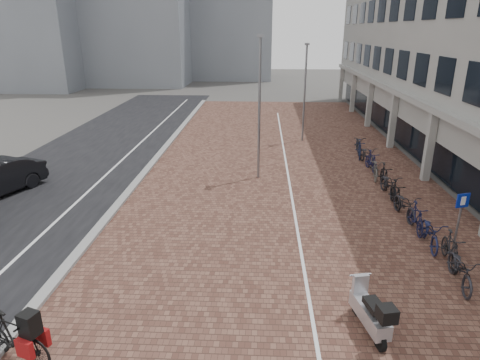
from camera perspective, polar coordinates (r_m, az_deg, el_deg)
ground at (r=12.00m, az=-1.56°, el=-15.74°), size 140.00×140.00×0.00m
plaza_brick at (r=22.85m, az=5.81°, el=1.97°), size 14.50×42.00×0.04m
street_asphalt at (r=24.85m, az=-20.45°, el=2.25°), size 8.00×50.00×0.03m
curb at (r=23.56m, az=-11.71°, el=2.35°), size 0.35×42.00×0.14m
lane_line at (r=24.12m, az=-16.08°, el=2.27°), size 0.12×44.00×0.00m
parking_line at (r=22.85m, az=6.31°, el=2.02°), size 0.10×30.00×0.00m
hero_bike at (r=11.00m, az=-28.21°, el=-18.22°), size 2.06×1.20×1.40m
scooter_back at (r=11.00m, az=17.22°, el=-16.53°), size 0.93×1.88×1.24m
parking_sign at (r=14.94m, az=27.64°, el=-4.29°), size 0.45×0.18×2.20m
lamp_near at (r=20.05m, az=2.63°, el=9.35°), size 0.12×0.12×6.68m
lamp_far at (r=27.57m, az=8.74°, el=11.41°), size 0.12×0.12×6.10m
bike_row at (r=19.62m, az=19.71°, el=-0.60°), size 1.16×15.84×1.05m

